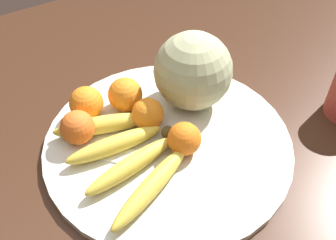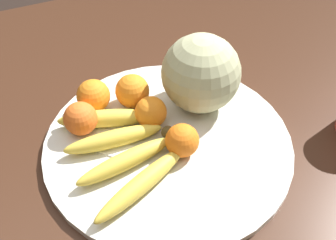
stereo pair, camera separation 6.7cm
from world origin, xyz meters
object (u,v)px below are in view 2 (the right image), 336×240
(produce_tag, at_px, (117,150))
(orange_front_left, at_px, (132,91))
(melon, at_px, (201,73))
(orange_front_right, at_px, (81,119))
(kitchen_table, at_px, (140,164))
(orange_mid_center, at_px, (182,140))
(orange_back_right, at_px, (151,112))
(banana_bunch, at_px, (122,148))
(fruit_bowl, at_px, (168,142))
(orange_back_left, at_px, (93,96))

(produce_tag, bearing_deg, orange_front_left, 102.51)
(melon, relative_size, orange_front_right, 2.42)
(orange_front_left, bearing_deg, produce_tag, -123.99)
(kitchen_table, xyz_separation_m, orange_mid_center, (0.05, -0.08, 0.13))
(orange_back_right, bearing_deg, kitchen_table, -166.68)
(kitchen_table, distance_m, orange_front_left, 0.15)
(kitchen_table, distance_m, banana_bunch, 0.13)
(fruit_bowl, height_order, banana_bunch, banana_bunch)
(orange_back_left, height_order, produce_tag, orange_back_left)
(orange_front_right, xyz_separation_m, produce_tag, (0.04, -0.07, -0.03))
(orange_front_right, bearing_deg, fruit_bowl, -32.93)
(orange_back_left, xyz_separation_m, produce_tag, (0.00, -0.12, -0.03))
(banana_bunch, xyz_separation_m, orange_front_left, (0.06, 0.11, 0.02))
(fruit_bowl, xyz_separation_m, orange_back_right, (-0.01, 0.05, 0.04))
(kitchen_table, xyz_separation_m, fruit_bowl, (0.04, -0.04, 0.09))
(orange_back_left, bearing_deg, kitchen_table, -60.99)
(melon, bearing_deg, orange_back_left, 159.67)
(melon, relative_size, orange_back_right, 2.52)
(kitchen_table, height_order, orange_back_left, orange_back_left)
(orange_back_left, bearing_deg, banana_bunch, -86.76)
(orange_front_right, distance_m, produce_tag, 0.09)
(orange_front_left, bearing_deg, orange_back_left, 165.41)
(melon, relative_size, orange_front_left, 2.25)
(orange_mid_center, relative_size, orange_back_right, 0.99)
(orange_front_left, distance_m, orange_mid_center, 0.16)
(orange_front_left, height_order, orange_back_left, orange_front_left)
(orange_mid_center, relative_size, produce_tag, 0.63)
(orange_back_right, bearing_deg, orange_mid_center, -75.88)
(banana_bunch, bearing_deg, produce_tag, -70.03)
(orange_mid_center, xyz_separation_m, orange_back_left, (-0.10, 0.17, 0.00))
(orange_mid_center, distance_m, produce_tag, 0.12)
(fruit_bowl, xyz_separation_m, orange_mid_center, (0.01, -0.04, 0.04))
(banana_bunch, height_order, orange_mid_center, orange_mid_center)
(fruit_bowl, relative_size, orange_front_left, 6.76)
(banana_bunch, relative_size, orange_front_left, 3.95)
(kitchen_table, xyz_separation_m, orange_back_right, (0.03, 0.01, 0.13))
(banana_bunch, bearing_deg, orange_front_left, -121.02)
(kitchen_table, relative_size, orange_front_left, 23.27)
(fruit_bowl, relative_size, orange_front_right, 7.26)
(kitchen_table, height_order, orange_mid_center, orange_mid_center)
(orange_front_left, height_order, orange_back_right, orange_front_left)
(kitchen_table, height_order, orange_back_right, orange_back_right)
(banana_bunch, bearing_deg, orange_front_right, -63.17)
(kitchen_table, bearing_deg, orange_back_right, 13.32)
(orange_back_left, bearing_deg, fruit_bowl, -55.02)
(banana_bunch, height_order, orange_back_left, orange_back_left)
(orange_front_right, bearing_deg, orange_mid_center, -40.42)
(orange_front_left, bearing_deg, fruit_bowl, -79.03)
(orange_mid_center, relative_size, orange_back_left, 0.92)
(produce_tag, bearing_deg, fruit_bowl, 38.08)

